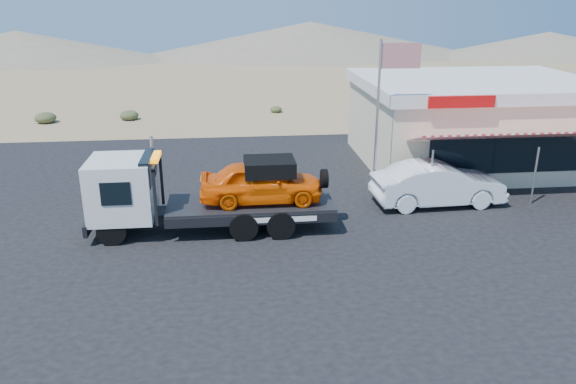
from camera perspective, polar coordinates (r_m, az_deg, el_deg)
name	(u,v)px	position (r m, az deg, el deg)	size (l,w,h in m)	color
ground	(259,255)	(17.22, -2.99, -6.40)	(120.00, 120.00, 0.00)	olive
asphalt_lot	(310,215)	(20.14, 2.20, -2.40)	(32.00, 24.00, 0.02)	black
tow_truck	(206,190)	(18.65, -8.35, 0.23)	(7.91, 2.34, 2.64)	black
white_sedan	(438,184)	(21.61, 14.97, 0.77)	(1.70, 4.86, 1.60)	silver
jerky_store	(474,120)	(27.48, 18.34, 6.92)	(10.40, 9.97, 3.90)	beige
flagpole	(384,102)	(21.11, 9.74, 8.99)	(1.55, 0.10, 6.00)	#99999E
distant_hills	(150,44)	(71.41, -13.81, 14.43)	(126.00, 48.00, 4.20)	#726B59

